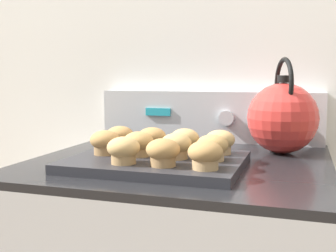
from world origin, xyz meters
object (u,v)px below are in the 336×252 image
muffin_r1_c0 (105,142)px  muffin_r1_c3 (212,147)px  muffin_r0_c3 (205,155)px  muffin_r2_c2 (185,140)px  muffin_r2_c3 (220,142)px  muffin_r1_c2 (176,146)px  tea_kettle (282,117)px  muffin_r1_c1 (138,144)px  muffin_r2_c1 (152,138)px  muffin_r0_c2 (163,152)px  muffin_r2_c0 (120,137)px  muffin_pan (157,162)px  muffin_r0_c1 (124,150)px

muffin_r1_c0 → muffin_r1_c3: bearing=0.9°
muffin_r0_c3 → muffin_r2_c2: size_ratio=1.00×
muffin_r2_c2 → muffin_r2_c3: same height
muffin_r1_c2 → tea_kettle: 0.35m
muffin_r0_c3 → muffin_r2_c2: same height
muffin_r1_c1 → tea_kettle: size_ratio=0.28×
muffin_r1_c2 → muffin_r2_c3: 0.12m
muffin_r2_c2 → muffin_r2_c3: 0.09m
muffin_r1_c0 → tea_kettle: bearing=34.5°
muffin_r1_c1 → muffin_r2_c3: 0.20m
muffin_r1_c2 → muffin_r2_c2: (-0.00, 0.09, 0.00)m
muffin_r2_c1 → muffin_r0_c2: bearing=-63.3°
muffin_r2_c0 → muffin_r0_c2: bearing=-44.6°
muffin_pan → muffin_r1_c1: 0.06m
muffin_r0_c3 → muffin_r2_c1: 0.25m
muffin_r1_c1 → muffin_r1_c3: bearing=0.5°
muffin_r0_c3 → tea_kettle: (0.13, 0.36, 0.05)m
muffin_r1_c0 → tea_kettle: 0.49m
muffin_r1_c1 → muffin_r1_c3: (0.18, 0.00, 0.00)m
muffin_pan → muffin_r1_c3: bearing=0.7°
muffin_r2_c3 → tea_kettle: bearing=53.5°
muffin_r2_c2 → muffin_r0_c2: bearing=-89.5°
muffin_pan → tea_kettle: bearing=45.4°
muffin_r0_c2 → muffin_r1_c0: size_ratio=1.00×
muffin_r2_c0 → muffin_r2_c2: (0.18, 0.00, 0.00)m
muffin_r1_c0 → muffin_r2_c3: size_ratio=1.00×
muffin_r0_c2 → muffin_r0_c3: same height
muffin_r2_c2 → muffin_r1_c0: bearing=-152.3°
muffin_r0_c1 → muffin_r2_c2: same height
muffin_r1_c0 → muffin_r1_c3: size_ratio=1.00×
muffin_r0_c2 → muffin_r0_c3: 0.09m
muffin_r0_c1 → muffin_r2_c2: 0.20m
muffin_pan → muffin_r0_c1: size_ratio=5.51×
muffin_r1_c3 → tea_kettle: tea_kettle is taller
muffin_r0_c2 → muffin_r0_c3: bearing=-1.6°
muffin_r0_c2 → muffin_r1_c1: same height
muffin_r1_c2 → muffin_r2_c3: same height
tea_kettle → muffin_r1_c1: bearing=-139.1°
muffin_r0_c3 → muffin_r1_c0: (-0.27, 0.09, 0.00)m
muffin_r1_c1 → muffin_r1_c2: bearing=-0.5°
muffin_r0_c3 → muffin_r1_c2: same height
muffin_pan → muffin_r2_c0: (-0.13, 0.09, 0.04)m
muffin_r2_c1 → tea_kettle: bearing=30.6°
muffin_r0_c1 → muffin_r1_c1: bearing=90.7°
muffin_r2_c0 → muffin_r2_c1: 0.09m
tea_kettle → muffin_r0_c1: bearing=-130.9°
muffin_r0_c3 → tea_kettle: bearing=69.8°
muffin_pan → muffin_r2_c0: size_ratio=5.51×
muffin_r2_c1 → muffin_r2_c0: bearing=179.2°
muffin_r2_c2 → muffin_r2_c1: bearing=-178.9°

